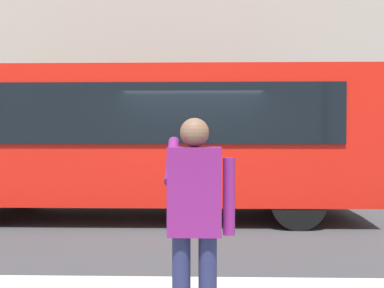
% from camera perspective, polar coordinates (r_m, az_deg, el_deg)
% --- Properties ---
extents(ground_plane, '(60.00, 60.00, 0.00)m').
position_cam_1_polar(ground_plane, '(8.24, 0.18, -10.75)').
color(ground_plane, '#38383A').
extents(building_facade_far, '(28.00, 1.55, 12.00)m').
position_cam_1_polar(building_facade_far, '(15.45, 0.81, 17.36)').
color(building_facade_far, '#A89E8E').
rests_on(building_facade_far, ground_plane).
extents(red_bus, '(9.05, 2.54, 3.08)m').
position_cam_1_polar(red_bus, '(8.71, -7.12, 1.05)').
color(red_bus, red).
rests_on(red_bus, ground_plane).
extents(pedestrian_photographer, '(0.53, 0.52, 1.70)m').
position_cam_1_polar(pedestrian_photographer, '(3.18, 0.42, -9.27)').
color(pedestrian_photographer, '#1E2347').
rests_on(pedestrian_photographer, sidewalk_curb).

